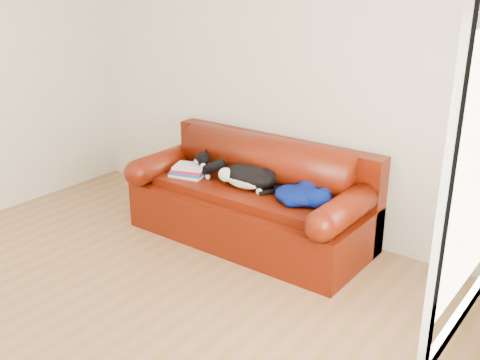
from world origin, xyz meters
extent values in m
plane|color=olive|center=(0.00, 0.00, 0.00)|extent=(4.50, 4.50, 0.00)
cube|color=beige|center=(0.00, 2.00, 1.30)|extent=(4.50, 0.02, 2.60)
cube|color=beige|center=(2.25, 0.00, 1.30)|extent=(0.02, 4.00, 2.60)
cube|color=#440F02|center=(0.10, 1.50, 0.21)|extent=(2.10, 0.90, 0.42)
cube|color=#440F02|center=(0.10, 1.45, 0.45)|extent=(1.66, 0.62, 0.10)
cylinder|color=black|center=(-0.83, 1.17, 0.03)|extent=(0.06, 0.06, 0.05)
cylinder|color=black|center=(1.03, 1.17, 0.03)|extent=(0.06, 0.06, 0.05)
cylinder|color=black|center=(-0.83, 1.83, 0.03)|extent=(0.06, 0.06, 0.05)
cylinder|color=black|center=(1.03, 1.83, 0.03)|extent=(0.06, 0.06, 0.05)
cube|color=#440F02|center=(0.10, 1.86, 0.42)|extent=(2.10, 0.18, 0.85)
cylinder|color=#440F02|center=(0.10, 1.75, 0.68)|extent=(1.70, 0.40, 0.40)
cylinder|color=#440F02|center=(-0.83, 1.50, 0.54)|extent=(0.24, 0.88, 0.24)
sphere|color=#440F02|center=(-0.83, 1.06, 0.54)|extent=(0.24, 0.24, 0.24)
cylinder|color=#440F02|center=(1.03, 1.50, 0.54)|extent=(0.24, 0.88, 0.24)
sphere|color=#440F02|center=(1.03, 1.06, 0.54)|extent=(0.24, 0.24, 0.24)
cube|color=beige|center=(-0.49, 1.37, 0.51)|extent=(0.34, 0.29, 0.02)
cube|color=white|center=(-0.49, 1.37, 0.51)|extent=(0.33, 0.28, 0.02)
cube|color=#1C529C|center=(-0.49, 1.37, 0.54)|extent=(0.34, 0.29, 0.02)
cube|color=white|center=(-0.49, 1.37, 0.54)|extent=(0.33, 0.28, 0.02)
cube|color=#B9153A|center=(-0.49, 1.37, 0.56)|extent=(0.34, 0.30, 0.02)
cube|color=white|center=(-0.49, 1.37, 0.56)|extent=(0.32, 0.28, 0.02)
cube|color=silver|center=(-0.49, 1.37, 0.59)|extent=(0.33, 0.30, 0.02)
cube|color=white|center=(-0.49, 1.37, 0.59)|extent=(0.32, 0.28, 0.02)
ellipsoid|color=black|center=(0.11, 1.45, 0.60)|extent=(0.54, 0.40, 0.20)
ellipsoid|color=silver|center=(0.10, 1.39, 0.56)|extent=(0.36, 0.25, 0.12)
ellipsoid|color=silver|center=(-0.06, 1.36, 0.60)|extent=(0.17, 0.16, 0.12)
ellipsoid|color=black|center=(0.24, 1.51, 0.58)|extent=(0.25, 0.25, 0.17)
ellipsoid|color=black|center=(-0.19, 1.36, 0.66)|extent=(0.17, 0.17, 0.12)
ellipsoid|color=silver|center=(-0.21, 1.32, 0.65)|extent=(0.08, 0.07, 0.05)
sphere|color=#BF7272|center=(-0.23, 1.31, 0.65)|extent=(0.02, 0.02, 0.02)
cone|color=black|center=(-0.17, 1.33, 0.72)|extent=(0.07, 0.06, 0.06)
cone|color=black|center=(-0.19, 1.39, 0.72)|extent=(0.07, 0.06, 0.06)
cylinder|color=black|center=(0.35, 1.51, 0.53)|extent=(0.14, 0.15, 0.04)
sphere|color=silver|center=(-0.10, 1.33, 0.52)|extent=(0.05, 0.05, 0.05)
sphere|color=silver|center=(0.27, 1.39, 0.52)|extent=(0.05, 0.05, 0.05)
ellipsoid|color=#02134C|center=(0.63, 1.44, 0.57)|extent=(0.49, 0.46, 0.13)
ellipsoid|color=#02134C|center=(0.78, 1.44, 0.58)|extent=(0.30, 0.27, 0.15)
ellipsoid|color=#02134C|center=(0.51, 1.48, 0.55)|extent=(0.31, 0.34, 0.10)
ellipsoid|color=#02134C|center=(0.63, 1.57, 0.58)|extent=(0.24, 0.21, 0.15)
ellipsoid|color=#02134C|center=(0.62, 1.34, 0.55)|extent=(0.20, 0.20, 0.10)
ellipsoid|color=white|center=(0.72, 1.40, 0.58)|extent=(0.19, 0.11, 0.04)
camera|label=1|loc=(2.74, -2.15, 2.22)|focal=42.00mm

